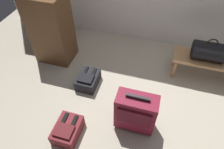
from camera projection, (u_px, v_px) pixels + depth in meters
name	position (u px, v px, depth m)	size (l,w,h in m)	color
ground_plane	(147.00, 110.00, 2.64)	(6.60, 6.60, 0.00)	#B2A893
bench	(208.00, 62.00, 2.83)	(1.00, 0.36, 0.36)	#A87A4C
duffel_bag_black	(209.00, 51.00, 2.71)	(0.44, 0.26, 0.34)	black
suitcase_upright_burgundy	(136.00, 112.00, 2.26)	(0.46, 0.25, 0.59)	maroon
backpack_maroon	(67.00, 130.00, 2.33)	(0.28, 0.38, 0.21)	maroon
backpack_dark	(88.00, 80.00, 2.88)	(0.28, 0.38, 0.21)	black
side_cabinet	(51.00, 29.00, 2.98)	(0.56, 0.44, 1.10)	brown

